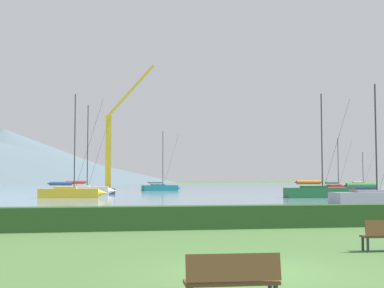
{
  "coord_description": "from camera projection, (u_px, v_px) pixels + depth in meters",
  "views": [
    {
      "loc": [
        -3.72,
        -12.33,
        2.18
      ],
      "look_at": [
        6.19,
        41.76,
        5.74
      ],
      "focal_mm": 50.55,
      "sensor_mm": 36.0,
      "label": 1
    }
  ],
  "objects": [
    {
      "name": "sailboat_slip_3",
      "position": [
        70.0,
        192.0,
        62.19
      ],
      "size": [
        7.88,
        2.68,
        12.07
      ],
      "rotation": [
        0.0,
        0.0,
        -0.06
      ],
      "color": "gold",
      "rests_on": "harbor_water"
    },
    {
      "name": "park_bench_near_path",
      "position": [
        232.0,
        278.0,
        8.97
      ],
      "size": [
        1.61,
        0.55,
        0.95
      ],
      "rotation": [
        0.0,
        0.0,
        -0.05
      ],
      "color": "brown",
      "rests_on": "ground_plane"
    },
    {
      "name": "harbor_water",
      "position": [
        107.0,
        187.0,
        147.11
      ],
      "size": [
        320.0,
        246.0,
        0.0
      ],
      "primitive_type": "cube",
      "color": "slate",
      "rests_on": "ground_plane"
    },
    {
      "name": "distant_hill_west_ridge",
      "position": [
        3.0,
        155.0,
        391.5
      ],
      "size": [
        206.45,
        206.45,
        38.39
      ],
      "primitive_type": "cone",
      "color": "slate",
      "rests_on": "ground_plane"
    },
    {
      "name": "sailboat_slip_4",
      "position": [
        318.0,
        192.0,
        62.2
      ],
      "size": [
        8.63,
        2.95,
        12.1
      ],
      "rotation": [
        0.0,
        0.0,
        -0.06
      ],
      "color": "#236B38",
      "rests_on": "harbor_water"
    },
    {
      "name": "sailboat_slip_6",
      "position": [
        372.0,
        197.0,
        45.46
      ],
      "size": [
        7.76,
        2.37,
        10.29
      ],
      "rotation": [
        0.0,
        0.0,
        0.01
      ],
      "color": "#9E9EA3",
      "rests_on": "harbor_water"
    },
    {
      "name": "sailboat_slip_5",
      "position": [
        362.0,
        187.0,
        108.02
      ],
      "size": [
        7.2,
        3.23,
        7.56
      ],
      "rotation": [
        0.0,
        0.0,
        0.19
      ],
      "color": "navy",
      "rests_on": "harbor_water"
    },
    {
      "name": "sailboat_slip_0",
      "position": [
        336.0,
        188.0,
        95.98
      ],
      "size": [
        7.33,
        2.95,
        9.44
      ],
      "rotation": [
        0.0,
        0.0,
        0.14
      ],
      "color": "red",
      "rests_on": "harbor_water"
    },
    {
      "name": "sailboat_slip_7",
      "position": [
        84.0,
        190.0,
        74.23
      ],
      "size": [
        8.16,
        2.78,
        12.41
      ],
      "rotation": [
        0.0,
        0.0,
        -0.06
      ],
      "color": "white",
      "rests_on": "harbor_water"
    },
    {
      "name": "dock_crane",
      "position": [
        111.0,
        156.0,
        78.2
      ],
      "size": [
        7.64,
        2.0,
        19.1
      ],
      "color": "#333338",
      "rests_on": "ground_plane"
    },
    {
      "name": "sailboat_slip_2",
      "position": [
        160.0,
        187.0,
        99.02
      ],
      "size": [
        7.58,
        3.23,
        10.94
      ],
      "rotation": [
        0.0,
        0.0,
        0.17
      ],
      "color": "#19707A",
      "rests_on": "harbor_water"
    },
    {
      "name": "hedge_line",
      "position": [
        179.0,
        218.0,
        23.46
      ],
      "size": [
        80.0,
        1.2,
        1.0
      ],
      "primitive_type": "cube",
      "color": "#284C23",
      "rests_on": "ground_plane"
    },
    {
      "name": "ground_plane",
      "position": [
        253.0,
        272.0,
        12.63
      ],
      "size": [
        1000.0,
        1000.0,
        0.0
      ],
      "primitive_type": "plane",
      "color": "#477038"
    }
  ]
}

